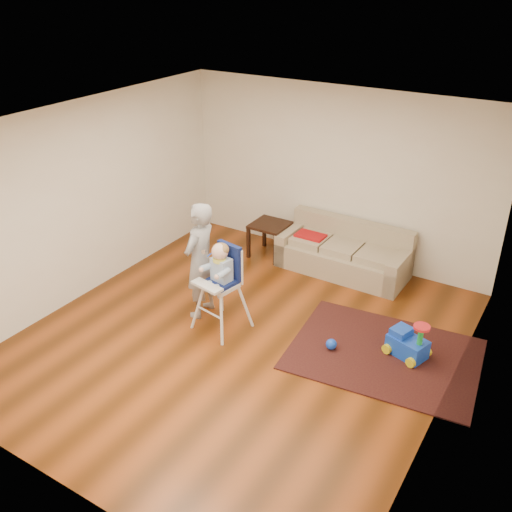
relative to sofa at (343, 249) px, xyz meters
The scene contains 9 objects.
ground 2.36m from the sofa, 99.34° to the right, with size 5.50×5.50×0.00m, color #4D250A.
room_envelope 2.35m from the sofa, 102.03° to the right, with size 5.04×5.52×2.72m.
sofa is the anchor object (origin of this frame).
side_table 1.24m from the sofa, behind, with size 0.56×0.56×0.56m, color black, non-canonical shape.
area_rug 2.14m from the sofa, 51.95° to the right, with size 2.20×1.65×0.02m, color black.
ride_on_toy 2.18m from the sofa, 45.14° to the right, with size 0.46×0.33×0.50m, color blue, non-canonical shape.
toy_ball 2.06m from the sofa, 69.61° to the right, with size 0.14×0.14×0.14m, color blue.
high_chair 2.32m from the sofa, 107.95° to the right, with size 0.66×0.66×1.22m.
adult 2.38m from the sofa, 118.89° to the right, with size 0.58×0.38×1.59m, color gray.
Camera 1 is at (3.29, -4.95, 4.23)m, focal length 40.00 mm.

